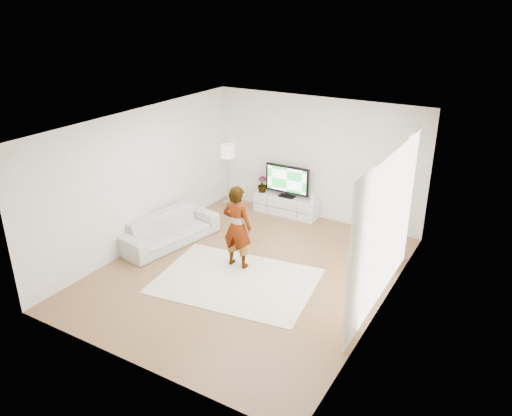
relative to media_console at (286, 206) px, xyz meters
The scene contains 17 objects.
floor 2.84m from the media_console, 77.41° to the right, with size 6.00×6.00×0.00m, color olive.
ceiling 3.83m from the media_console, 77.41° to the right, with size 6.00×6.00×0.00m, color white.
wall_left 3.55m from the media_console, 124.25° to the right, with size 0.02×6.00×2.80m, color white.
wall_right 4.33m from the media_console, 41.57° to the right, with size 0.02×6.00×2.80m, color white.
wall_back 1.36m from the media_console, 20.83° to the left, with size 5.00×0.02×2.80m, color white.
wall_front 5.92m from the media_console, 83.88° to the right, with size 5.00×0.02×2.80m, color white.
window 4.15m from the media_console, 38.51° to the right, with size 0.01×2.60×2.50m, color white.
curtain_near 4.96m from the media_console, 51.29° to the right, with size 0.04×0.70×2.60m, color white.
curtain_far 3.43m from the media_console, 21.11° to the right, with size 0.04×0.70×2.60m, color white.
media_console is the anchor object (origin of this frame).
television 0.63m from the media_console, 90.00° to the left, with size 1.09×0.21×0.76m.
game_console 0.75m from the media_console, ahead, with size 0.07×0.16×0.21m.
potted_plant 0.78m from the media_console, behind, with size 0.22×0.22×0.39m, color #3F7238.
rug 3.24m from the media_console, 79.10° to the right, with size 2.79×2.01×0.01m, color white.
player 2.76m from the media_console, 82.89° to the right, with size 0.59×0.39×1.62m, color #334772.
sofa 2.94m from the media_console, 118.89° to the right, with size 2.15×0.84×0.63m, color beige.
floor_lamp 1.90m from the media_console, behind, with size 0.33×0.33×1.49m.
Camera 1 is at (4.26, -6.97, 4.75)m, focal length 35.00 mm.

